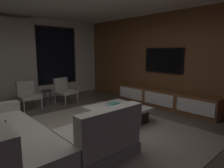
{
  "coord_description": "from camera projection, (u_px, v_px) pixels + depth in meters",
  "views": [
    {
      "loc": [
        -2.02,
        -3.01,
        1.61
      ],
      "look_at": [
        1.2,
        0.54,
        0.81
      ],
      "focal_mm": 31.68,
      "sensor_mm": 36.0,
      "label": 1
    }
  ],
  "objects": [
    {
      "name": "area_rug",
      "position": [
        102.0,
        132.0,
        3.96
      ],
      "size": [
        3.2,
        3.8,
        0.01
      ],
      "primitive_type": "cube",
      "color": "gray",
      "rests_on": "floor"
    },
    {
      "name": "accent_chair_near_window",
      "position": [
        64.0,
        89.0,
        6.16
      ],
      "size": [
        0.64,
        0.65,
        0.78
      ],
      "color": "#B2ADA0",
      "rests_on": "floor"
    },
    {
      "name": "accent_chair_by_curtain",
      "position": [
        28.0,
        94.0,
        5.53
      ],
      "size": [
        0.55,
        0.57,
        0.78
      ],
      "color": "#B2ADA0",
      "rests_on": "floor"
    },
    {
      "name": "floor",
      "position": [
        85.0,
        136.0,
        3.8
      ],
      "size": [
        9.2,
        9.2,
        0.0
      ],
      "primitive_type": "plane",
      "color": "#564C44"
    },
    {
      "name": "sectional_couch",
      "position": [
        35.0,
        139.0,
        3.01
      ],
      "size": [
        1.98,
        2.5,
        0.82
      ],
      "color": "gray",
      "rests_on": "floor"
    },
    {
      "name": "side_stool",
      "position": [
        46.0,
        93.0,
        5.87
      ],
      "size": [
        0.32,
        0.32,
        0.46
      ],
      "color": "#333338",
      "rests_on": "floor"
    },
    {
      "name": "media_wall",
      "position": [
        173.0,
        60.0,
        5.61
      ],
      "size": [
        0.12,
        7.8,
        2.7
      ],
      "color": "brown",
      "rests_on": "floor"
    },
    {
      "name": "back_wall_with_window",
      "position": [
        16.0,
        60.0,
        6.18
      ],
      "size": [
        6.6,
        0.3,
        2.7
      ],
      "color": "silver",
      "rests_on": "floor"
    },
    {
      "name": "media_console",
      "position": [
        164.0,
        99.0,
        5.63
      ],
      "size": [
        0.46,
        3.1,
        0.52
      ],
      "color": "brown",
      "rests_on": "floor"
    },
    {
      "name": "book_stack_on_coffee_table",
      "position": [
        114.0,
        104.0,
        4.6
      ],
      "size": [
        0.29,
        0.19,
        0.06
      ],
      "color": "#8DB7B9",
      "rests_on": "coffee_table"
    },
    {
      "name": "mounted_tv",
      "position": [
        163.0,
        60.0,
        5.72
      ],
      "size": [
        0.05,
        1.24,
        0.72
      ],
      "color": "black"
    },
    {
      "name": "coffee_table",
      "position": [
        118.0,
        114.0,
        4.49
      ],
      "size": [
        1.16,
        1.16,
        0.36
      ],
      "color": "black",
      "rests_on": "floor"
    }
  ]
}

